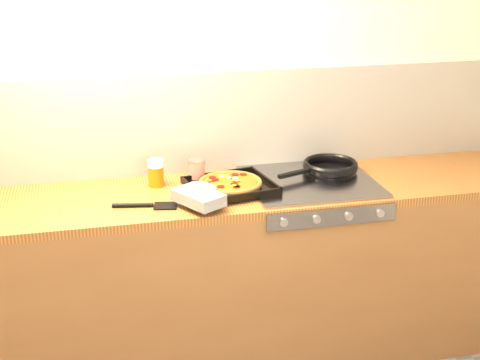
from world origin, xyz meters
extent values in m
plane|color=beige|center=(0.00, 1.40, 1.25)|extent=(3.20, 0.00, 3.20)
cube|color=white|center=(0.00, 1.39, 1.15)|extent=(3.20, 0.02, 0.50)
cube|color=brown|center=(0.00, 1.10, 0.43)|extent=(3.20, 0.60, 0.86)
cube|color=olive|center=(0.00, 1.10, 0.88)|extent=(3.20, 0.60, 0.04)
cube|color=gray|center=(0.45, 0.80, 0.85)|extent=(0.60, 0.03, 0.08)
cylinder|color=#A5A5AA|center=(0.23, 0.78, 0.85)|extent=(0.04, 0.02, 0.04)
cylinder|color=#A5A5AA|center=(0.38, 0.78, 0.85)|extent=(0.04, 0.02, 0.04)
cylinder|color=#A5A5AA|center=(0.53, 0.78, 0.85)|extent=(0.04, 0.02, 0.04)
cylinder|color=#A5A5AA|center=(0.67, 0.78, 0.85)|extent=(0.04, 0.02, 0.04)
cube|color=gray|center=(0.45, 1.10, 0.91)|extent=(0.60, 0.56, 0.02)
cube|color=black|center=(0.05, 1.07, 0.92)|extent=(0.43, 0.39, 0.01)
cube|color=black|center=(0.02, 1.23, 0.94)|extent=(0.37, 0.08, 0.02)
cube|color=black|center=(0.08, 0.92, 0.94)|extent=(0.37, 0.08, 0.02)
cube|color=black|center=(0.23, 1.10, 0.94)|extent=(0.07, 0.32, 0.02)
cube|color=black|center=(-0.13, 1.04, 0.94)|extent=(0.07, 0.32, 0.02)
cylinder|color=#9D632D|center=(0.05, 1.07, 0.94)|extent=(0.33, 0.33, 0.02)
torus|color=#9D632D|center=(0.05, 1.07, 0.95)|extent=(0.34, 0.34, 0.02)
cylinder|color=#BD6317|center=(0.05, 1.07, 0.95)|extent=(0.29, 0.29, 0.01)
cylinder|color=maroon|center=(0.08, 1.06, 0.95)|extent=(0.04, 0.04, 0.00)
cylinder|color=maroon|center=(-0.02, 1.13, 0.95)|extent=(0.04, 0.04, 0.00)
cylinder|color=maroon|center=(0.06, 0.99, 0.95)|extent=(0.04, 0.04, 0.00)
cylinder|color=maroon|center=(-0.04, 1.07, 0.95)|extent=(0.04, 0.04, 0.00)
cylinder|color=maroon|center=(0.09, 1.15, 0.95)|extent=(0.04, 0.04, 0.00)
cylinder|color=maroon|center=(0.06, 1.11, 0.95)|extent=(0.04, 0.04, 0.00)
cylinder|color=maroon|center=(-0.01, 1.01, 0.95)|extent=(0.04, 0.04, 0.00)
cylinder|color=maroon|center=(0.13, 1.14, 0.95)|extent=(0.04, 0.04, 0.00)
cylinder|color=maroon|center=(0.06, 0.99, 0.95)|extent=(0.04, 0.04, 0.00)
cylinder|color=maroon|center=(0.06, 1.02, 0.95)|extent=(0.04, 0.04, 0.00)
cylinder|color=maroon|center=(-0.01, 1.10, 0.95)|extent=(0.04, 0.04, 0.00)
ellipsoid|color=yellow|center=(-0.02, 1.04, 0.95)|extent=(0.03, 0.02, 0.01)
ellipsoid|color=yellow|center=(-0.04, 1.05, 0.95)|extent=(0.03, 0.02, 0.01)
ellipsoid|color=yellow|center=(0.04, 1.11, 0.95)|extent=(0.03, 0.02, 0.01)
ellipsoid|color=yellow|center=(0.03, 1.15, 0.95)|extent=(0.03, 0.02, 0.01)
ellipsoid|color=yellow|center=(0.05, 1.00, 0.95)|extent=(0.03, 0.02, 0.01)
ellipsoid|color=yellow|center=(0.09, 1.06, 0.95)|extent=(0.03, 0.02, 0.01)
ellipsoid|color=yellow|center=(0.07, 1.07, 0.95)|extent=(0.03, 0.02, 0.01)
ellipsoid|color=yellow|center=(-0.01, 1.04, 0.95)|extent=(0.03, 0.02, 0.01)
ellipsoid|color=yellow|center=(0.05, 1.14, 0.95)|extent=(0.03, 0.02, 0.01)
ellipsoid|color=silver|center=(0.03, 1.14, 0.95)|extent=(0.03, 0.03, 0.01)
ellipsoid|color=silver|center=(0.05, 1.11, 0.95)|extent=(0.03, 0.03, 0.01)
ellipsoid|color=silver|center=(0.08, 1.10, 0.95)|extent=(0.03, 0.03, 0.01)
cube|color=black|center=(-0.13, 0.90, 0.95)|extent=(0.23, 0.26, 0.05)
ellipsoid|color=black|center=(-0.11, 1.01, 0.95)|extent=(0.15, 0.15, 0.05)
cylinder|color=black|center=(-0.06, 0.94, 0.95)|extent=(0.07, 0.10, 0.05)
cylinder|color=black|center=(0.59, 1.19, 0.92)|extent=(0.32, 0.32, 0.01)
torus|color=black|center=(0.59, 1.19, 0.95)|extent=(0.35, 0.35, 0.03)
cube|color=black|center=(0.38, 1.11, 0.95)|extent=(0.19, 0.09, 0.02)
cylinder|color=maroon|center=(-0.08, 1.23, 0.96)|extent=(0.09, 0.09, 0.11)
cylinder|color=#B2B2B7|center=(-0.08, 1.23, 1.01)|extent=(0.10, 0.10, 0.01)
cylinder|color=#B2B2B7|center=(-0.08, 1.23, 0.90)|extent=(0.10, 0.10, 0.01)
cylinder|color=#CF620C|center=(-0.27, 1.22, 0.95)|extent=(0.09, 0.09, 0.10)
cylinder|color=silver|center=(-0.27, 1.22, 1.01)|extent=(0.10, 0.10, 0.03)
cylinder|color=#B1704B|center=(-0.01, 1.26, 0.91)|extent=(0.26, 0.03, 0.02)
ellipsoid|color=#B1704B|center=(0.13, 1.27, 0.91)|extent=(0.06, 0.04, 0.02)
cube|color=black|center=(-0.26, 0.96, 0.90)|extent=(0.11, 0.10, 0.01)
cylinder|color=black|center=(-0.40, 0.98, 0.91)|extent=(0.18, 0.05, 0.02)
camera|label=1|loc=(-0.56, -1.75, 2.02)|focal=50.00mm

